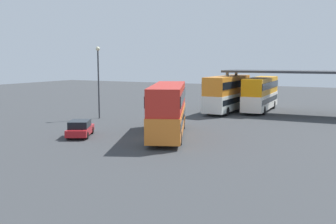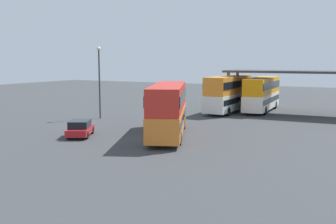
{
  "view_description": "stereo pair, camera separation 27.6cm",
  "coord_description": "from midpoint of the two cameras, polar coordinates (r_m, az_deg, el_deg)",
  "views": [
    {
      "loc": [
        14.54,
        -25.94,
        6.22
      ],
      "look_at": [
        0.1,
        2.08,
        2.0
      ],
      "focal_mm": 41.27,
      "sensor_mm": 36.0,
      "label": 1
    },
    {
      "loc": [
        14.78,
        -25.81,
        6.22
      ],
      "look_at": [
        0.1,
        2.08,
        2.0
      ],
      "focal_mm": 41.27,
      "sensor_mm": 36.0,
      "label": 2
    }
  ],
  "objects": [
    {
      "name": "ground_plane",
      "position": [
        30.38,
        -2.22,
        -4.19
      ],
      "size": [
        140.0,
        140.0,
        0.0
      ],
      "primitive_type": "plane",
      "color": "#373A3D"
    },
    {
      "name": "double_decker_main",
      "position": [
        31.77,
        -0.25,
        0.6
      ],
      "size": [
        6.56,
        11.02,
        4.26
      ],
      "rotation": [
        0.0,
        0.0,
        1.97
      ],
      "color": "orange",
      "rests_on": "ground_plane"
    },
    {
      "name": "parked_hatchback",
      "position": [
        32.57,
        -13.09,
        -2.39
      ],
      "size": [
        3.2,
        4.03,
        1.35
      ],
      "rotation": [
        0.0,
        0.0,
        2.06
      ],
      "color": "#AF1B20",
      "rests_on": "ground_plane"
    },
    {
      "name": "double_decker_near_canopy",
      "position": [
        47.33,
        8.61,
        2.88
      ],
      "size": [
        2.7,
        10.46,
        4.35
      ],
      "rotation": [
        0.0,
        0.0,
        1.55
      ],
      "color": "white",
      "rests_on": "ground_plane"
    },
    {
      "name": "double_decker_mid_row",
      "position": [
        48.92,
        13.36,
        2.79
      ],
      "size": [
        2.82,
        10.52,
        4.13
      ],
      "rotation": [
        0.0,
        0.0,
        1.61
      ],
      "color": "white",
      "rests_on": "ground_plane"
    },
    {
      "name": "depot_canopy",
      "position": [
        46.75,
        19.88,
        5.32
      ],
      "size": [
        19.23,
        6.18,
        5.06
      ],
      "rotation": [
        0.0,
        0.0,
        0.05
      ],
      "color": "#33353A",
      "rests_on": "ground_plane"
    },
    {
      "name": "lamppost_tall",
      "position": [
        42.0,
        -10.44,
        5.62
      ],
      "size": [
        0.44,
        0.44,
        7.67
      ],
      "color": "#33353A",
      "rests_on": "ground_plane"
    }
  ]
}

